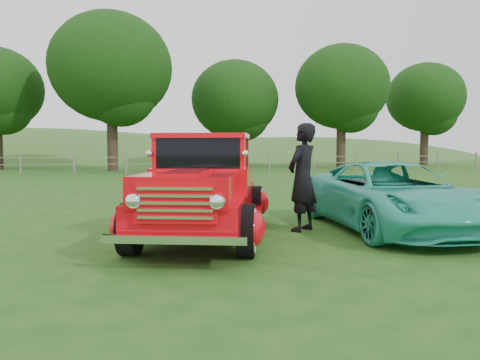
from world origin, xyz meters
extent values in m
plane|color=#1E4913|center=(0.00, 0.00, 0.00)|extent=(140.00, 140.00, 0.00)
ellipsoid|color=#346023|center=(-18.00, 58.00, -4.95)|extent=(84.00, 60.00, 18.00)
ellipsoid|color=#346023|center=(20.00, 62.00, -3.85)|extent=(72.00, 52.00, 14.00)
cube|color=slate|center=(0.00, 22.00, 0.55)|extent=(48.00, 0.04, 0.04)
cube|color=slate|center=(0.00, 22.00, 0.95)|extent=(48.00, 0.04, 0.04)
cylinder|color=black|center=(-4.00, 25.00, 2.42)|extent=(0.70, 0.70, 4.84)
ellipsoid|color=black|center=(-4.00, 25.00, 6.82)|extent=(8.00, 8.00, 7.20)
cylinder|color=black|center=(5.00, 29.00, 1.87)|extent=(0.70, 0.70, 3.74)
ellipsoid|color=black|center=(5.00, 29.00, 5.27)|extent=(6.80, 6.80, 6.12)
cylinder|color=black|center=(13.00, 27.00, 2.20)|extent=(0.70, 0.70, 4.40)
ellipsoid|color=black|center=(13.00, 27.00, 6.20)|extent=(7.20, 7.20, 6.48)
cylinder|color=black|center=(22.00, 30.00, 2.09)|extent=(0.70, 0.70, 4.18)
ellipsoid|color=black|center=(22.00, 30.00, 5.89)|extent=(6.60, 6.60, 5.94)
cylinder|color=black|center=(-1.80, -0.41, 0.38)|extent=(0.43, 0.80, 0.76)
cylinder|color=black|center=(-0.20, -0.84, 0.38)|extent=(0.43, 0.80, 0.76)
cylinder|color=black|center=(-0.99, 2.58, 0.38)|extent=(0.43, 0.80, 0.76)
cylinder|color=black|center=(0.61, 2.15, 0.38)|extent=(0.43, 0.80, 0.76)
cube|color=red|center=(-0.59, 0.87, 0.58)|extent=(2.71, 4.86, 0.44)
ellipsoid|color=red|center=(-1.87, -0.39, 0.42)|extent=(0.60, 0.83, 0.54)
ellipsoid|color=red|center=(-0.13, -0.86, 0.42)|extent=(0.60, 0.83, 0.54)
ellipsoid|color=red|center=(-1.06, 2.60, 0.42)|extent=(0.60, 0.83, 0.54)
ellipsoid|color=red|center=(0.68, 2.13, 0.42)|extent=(0.60, 0.83, 0.54)
cube|color=red|center=(-1.00, -0.63, 0.97)|extent=(1.70, 1.89, 0.42)
cube|color=red|center=(-0.62, 0.77, 0.99)|extent=(1.89, 1.72, 0.44)
cube|color=black|center=(-0.62, 0.77, 1.46)|extent=(1.69, 1.46, 0.50)
cube|color=red|center=(-0.62, 0.77, 1.74)|extent=(1.79, 1.58, 0.08)
cube|color=red|center=(-0.24, 2.17, 0.95)|extent=(1.65, 2.19, 0.45)
cube|color=white|center=(-1.21, -1.41, 0.85)|extent=(1.05, 0.38, 0.50)
cube|color=white|center=(-1.24, -1.50, 0.42)|extent=(1.77, 0.57, 0.10)
cube|color=white|center=(0.04, 3.21, 0.42)|extent=(1.68, 0.54, 0.10)
imported|color=#2FBC9D|center=(2.90, 0.78, 0.64)|extent=(2.27, 4.67, 1.28)
imported|color=black|center=(1.24, 1.02, 1.00)|extent=(0.86, 0.84, 1.99)
camera|label=1|loc=(-1.50, -7.21, 1.55)|focal=35.00mm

